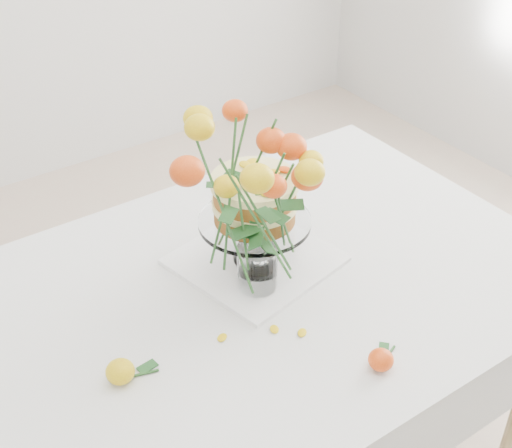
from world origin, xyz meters
The scene contains 9 objects.
table centered at (0.00, 0.00, 0.67)m, with size 1.43×0.93×0.76m.
napkin centered at (0.07, 0.07, 0.76)m, with size 0.31×0.31×0.01m, color white.
cake_stand centered at (0.07, 0.07, 0.92)m, with size 0.25×0.25×0.22m.
rose_vase centered at (0.03, -0.01, 1.01)m, with size 0.35×0.35×0.43m.
loose_rose_near centered at (-0.33, -0.09, 0.78)m, with size 0.10×0.05×0.05m.
loose_rose_far centered at (0.09, -0.34, 0.78)m, with size 0.09×0.05×0.04m.
stray_petal_a centered at (-0.12, -0.10, 0.76)m, with size 0.03×0.02×0.00m, color yellow.
stray_petal_b centered at (-0.02, -0.14, 0.76)m, with size 0.03×0.02×0.00m, color yellow.
stray_petal_c centered at (0.02, -0.18, 0.76)m, with size 0.03×0.02×0.00m, color yellow.
Camera 1 is at (-0.65, -0.99, 1.76)m, focal length 50.00 mm.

